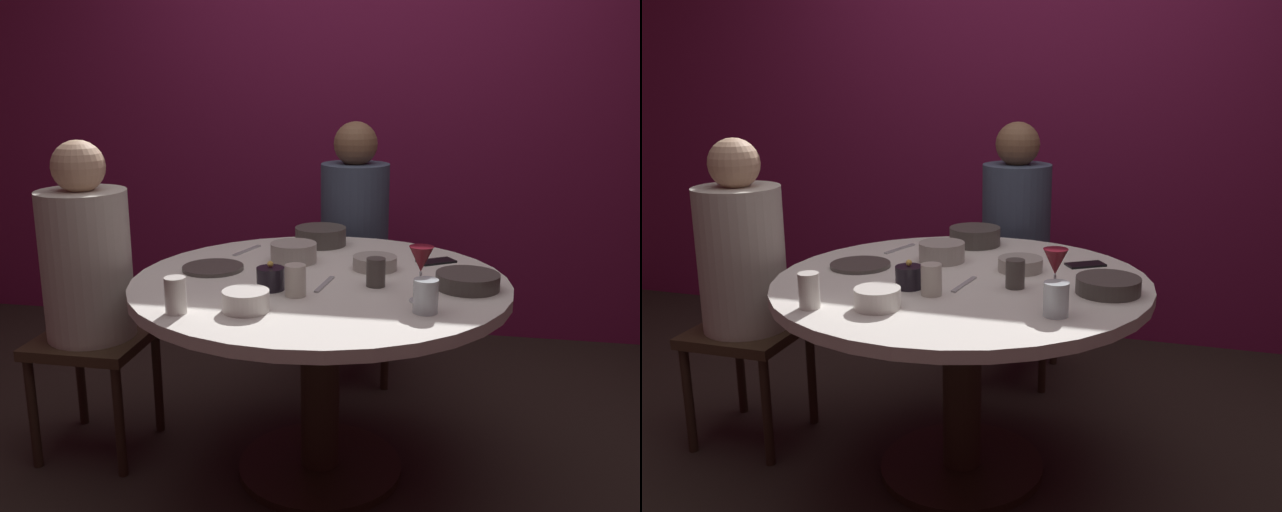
% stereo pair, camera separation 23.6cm
% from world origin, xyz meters
% --- Properties ---
extents(ground_plane, '(8.00, 8.00, 0.00)m').
position_xyz_m(ground_plane, '(0.00, 0.00, 0.00)').
color(ground_plane, '#2D231E').
extents(back_wall, '(6.00, 0.10, 2.60)m').
position_xyz_m(back_wall, '(0.00, 1.57, 1.30)').
color(back_wall, maroon).
rests_on(back_wall, ground).
extents(dining_table, '(1.30, 1.30, 0.74)m').
position_xyz_m(dining_table, '(0.00, 0.00, 0.58)').
color(dining_table, white).
rests_on(dining_table, ground).
extents(seated_diner_left, '(0.40, 0.40, 1.20)m').
position_xyz_m(seated_diner_left, '(-0.87, 0.00, 0.74)').
color(seated_diner_left, '#3F2D1E').
rests_on(seated_diner_left, ground).
extents(seated_diner_back, '(0.40, 0.40, 1.22)m').
position_xyz_m(seated_diner_back, '(0.00, 0.90, 0.75)').
color(seated_diner_back, '#3F2D1E').
rests_on(seated_diner_back, ground).
extents(candle_holder, '(0.09, 0.09, 0.10)m').
position_xyz_m(candle_holder, '(-0.14, -0.15, 0.78)').
color(candle_holder, black).
rests_on(candle_holder, dining_table).
extents(wine_glass, '(0.08, 0.08, 0.18)m').
position_xyz_m(wine_glass, '(0.35, -0.19, 0.87)').
color(wine_glass, silver).
rests_on(wine_glass, dining_table).
extents(dinner_plate, '(0.22, 0.22, 0.01)m').
position_xyz_m(dinner_plate, '(-0.40, 0.04, 0.75)').
color(dinner_plate, '#4C4742').
rests_on(dinner_plate, dining_table).
extents(cell_phone, '(0.16, 0.13, 0.01)m').
position_xyz_m(cell_phone, '(0.39, 0.29, 0.74)').
color(cell_phone, black).
rests_on(cell_phone, dining_table).
extents(bowl_serving_large, '(0.17, 0.17, 0.07)m').
position_xyz_m(bowl_serving_large, '(-0.14, 0.20, 0.78)').
color(bowl_serving_large, '#B2ADA3').
rests_on(bowl_serving_large, dining_table).
extents(bowl_salad_center, '(0.21, 0.21, 0.05)m').
position_xyz_m(bowl_salad_center, '(0.50, -0.03, 0.77)').
color(bowl_salad_center, '#4C4742').
rests_on(bowl_salad_center, dining_table).
extents(bowl_small_white, '(0.16, 0.16, 0.05)m').
position_xyz_m(bowl_small_white, '(0.17, 0.15, 0.76)').
color(bowl_small_white, '#B2ADA3').
rests_on(bowl_small_white, dining_table).
extents(bowl_sauce_side, '(0.14, 0.14, 0.06)m').
position_xyz_m(bowl_sauce_side, '(-0.16, -0.37, 0.77)').
color(bowl_sauce_side, silver).
rests_on(bowl_sauce_side, dining_table).
extents(bowl_rice_portion, '(0.21, 0.21, 0.07)m').
position_xyz_m(bowl_rice_portion, '(-0.09, 0.48, 0.78)').
color(bowl_rice_portion, '#4C4742').
rests_on(bowl_rice_portion, dining_table).
extents(cup_near_candle, '(0.06, 0.06, 0.11)m').
position_xyz_m(cup_near_candle, '(-0.35, -0.43, 0.79)').
color(cup_near_candle, silver).
rests_on(cup_near_candle, dining_table).
extents(cup_by_left_diner, '(0.07, 0.07, 0.10)m').
position_xyz_m(cup_by_left_diner, '(-0.04, -0.20, 0.79)').
color(cup_by_left_diner, beige).
rests_on(cup_by_left_diner, dining_table).
extents(cup_by_right_diner, '(0.07, 0.07, 0.10)m').
position_xyz_m(cup_by_right_diner, '(0.37, -0.29, 0.79)').
color(cup_by_right_diner, silver).
rests_on(cup_by_right_diner, dining_table).
extents(cup_center_front, '(0.06, 0.06, 0.10)m').
position_xyz_m(cup_center_front, '(0.20, -0.05, 0.79)').
color(cup_center_front, '#4C4742').
rests_on(cup_center_front, dining_table).
extents(fork_near_plate, '(0.04, 0.18, 0.01)m').
position_xyz_m(fork_near_plate, '(0.03, -0.07, 0.74)').
color(fork_near_plate, '#B7B7BC').
rests_on(fork_near_plate, dining_table).
extents(knife_near_plate, '(0.07, 0.18, 0.01)m').
position_xyz_m(knife_near_plate, '(-0.36, 0.32, 0.74)').
color(knife_near_plate, '#B7B7BC').
rests_on(knife_near_plate, dining_table).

